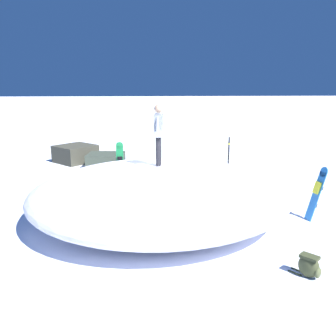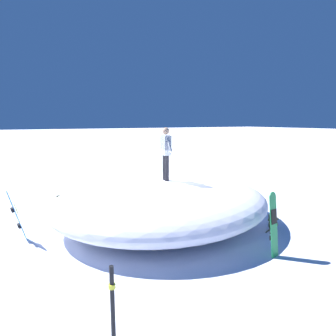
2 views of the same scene
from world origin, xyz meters
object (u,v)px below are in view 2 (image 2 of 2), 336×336
snowboard_primary_upright (273,223)px  snowboard_secondary_upright (16,215)px  snowboarder_standing (166,150)px  backpack_far (62,201)px  trail_marker_pole (113,318)px  backpack_near (273,224)px

snowboard_primary_upright → snowboard_secondary_upright: size_ratio=1.08×
snowboarder_standing → backpack_far: snowboarder_standing is taller
snowboard_primary_upright → backpack_far: 8.10m
snowboard_primary_upright → backpack_far: size_ratio=2.79×
snowboarder_standing → backpack_far: 5.11m
backpack_far → trail_marker_pole: trail_marker_pole is taller
snowboard_primary_upright → snowboard_secondary_upright: 7.02m
snowboarder_standing → backpack_far: bearing=-52.9°
backpack_far → trail_marker_pole: (0.54, 8.37, 0.59)m
snowboard_primary_upright → backpack_near: 1.97m
snowboarder_standing → snowboard_primary_upright: snowboarder_standing is taller
snowboard_primary_upright → backpack_far: bearing=-59.7°
snowboard_primary_upright → snowboard_secondary_upright: snowboard_primary_upright is taller
backpack_near → snowboard_primary_upright: bearing=40.4°
snowboard_secondary_upright → trail_marker_pole: size_ratio=0.98×
snowboard_primary_upright → trail_marker_pole: snowboard_primary_upright is taller
snowboard_secondary_upright → snowboarder_standing: bearing=169.9°
snowboard_secondary_upright → backpack_far: 3.35m
snowboard_secondary_upright → trail_marker_pole: bearing=101.2°
snowboard_primary_upright → snowboard_secondary_upright: bearing=-35.7°
snowboard_secondary_upright → backpack_near: (-7.11, 2.90, -0.59)m
snowboarder_standing → backpack_near: snowboarder_standing is taller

